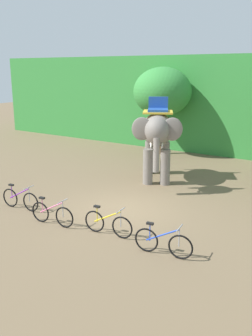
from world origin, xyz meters
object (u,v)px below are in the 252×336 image
at_px(bike_purple, 20,199).
at_px(bike_blue, 163,242).
at_px(tree_far_right, 162,92).
at_px(elephant, 157,134).
at_px(bike_pink, 52,214).
at_px(bike_yellow, 108,223).

relative_size(bike_purple, bike_blue, 1.00).
distance_m(tree_far_right, elephant, 5.88).
relative_size(tree_far_right, bike_pink, 3.02).
bearing_deg(bike_blue, elephant, 120.33).
bearing_deg(bike_yellow, bike_purple, 179.72).
height_order(bike_purple, bike_blue, same).
xyz_separation_m(tree_far_right, elephant, (2.50, -5.10, -1.52)).
bearing_deg(bike_purple, tree_far_right, 90.39).
relative_size(elephant, bike_purple, 2.41).
bearing_deg(bike_yellow, bike_pink, -169.38).
distance_m(tree_far_right, bike_yellow, 12.29).
height_order(bike_purple, bike_yellow, same).
xyz_separation_m(elephant, bike_yellow, (1.59, -6.00, -1.82)).
height_order(bike_pink, bike_yellow, same).
bearing_deg(bike_blue, bike_pink, -177.73).
height_order(tree_far_right, elephant, tree_far_right).
height_order(bike_purple, bike_pink, same).
relative_size(elephant, bike_pink, 2.41).
bearing_deg(bike_purple, bike_blue, -2.24).
xyz_separation_m(bike_pink, bike_blue, (4.06, 0.16, 0.00)).
bearing_deg(bike_purple, bike_yellow, -0.28).
height_order(elephant, bike_pink, elephant).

